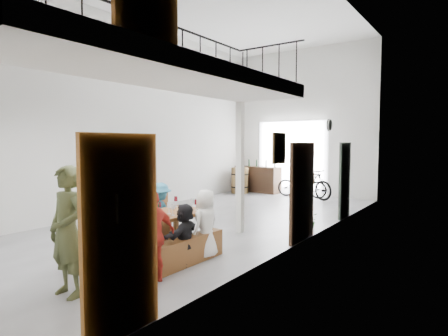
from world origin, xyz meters
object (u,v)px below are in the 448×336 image
Objects in this scene: bicycle_near at (302,184)px; side_bench at (139,202)px; bench_inner at (124,243)px; oak_barrel at (240,180)px; tasting_table at (153,221)px; serving_counter at (257,179)px; host_standing at (67,231)px.

side_bench is at bearing 148.91° from bicycle_near.
bench_inner is 1.97× the size of oak_barrel.
oak_barrel is (-2.69, 8.03, 0.27)m from bench_inner.
oak_barrel reaches higher than tasting_table.
tasting_table reaches higher than bench_inner.
bicycle_near is (2.06, -0.38, -0.02)m from serving_counter.
bicycle_near is (2.46, 0.31, -0.01)m from oak_barrel.
tasting_table is 9.19m from serving_counter.
bicycle_near is at bearing -3.56° from serving_counter.
bicycle_near is at bearing 99.26° from tasting_table.
serving_counter is at bearing 60.10° from oak_barrel.
host_standing is at bearing -70.18° from oak_barrel.
bicycle_near is at bearing 61.74° from side_bench.
bicycle_near is (-0.92, 8.31, -0.22)m from tasting_table.
oak_barrel is at bearing 115.87° from tasting_table.
oak_barrel is (0.35, 4.92, 0.24)m from side_bench.
bench_inner is 1.09× the size of side_bench.
tasting_table is 1.18× the size of side_bench.
side_bench is 5.95m from bicycle_near.
serving_counter is at bearing 111.91° from tasting_table.
bench_inner is 9.02m from serving_counter.
bench_inner is 8.35m from bicycle_near.
bicycle_near is (-0.99, 9.90, -0.37)m from host_standing.
host_standing is (3.46, -9.59, 0.36)m from oak_barrel.
side_bench reaches higher than bench_inner.
host_standing is at bearing -177.10° from bicycle_near.
serving_counter is at bearing 106.67° from host_standing.
bicycle_near is at bearing 95.83° from host_standing.
bench_inner is 1.02× the size of serving_counter.
tasting_table is at bearing 92.87° from host_standing.
oak_barrel is 0.52× the size of serving_counter.
host_standing is at bearing -84.26° from tasting_table.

